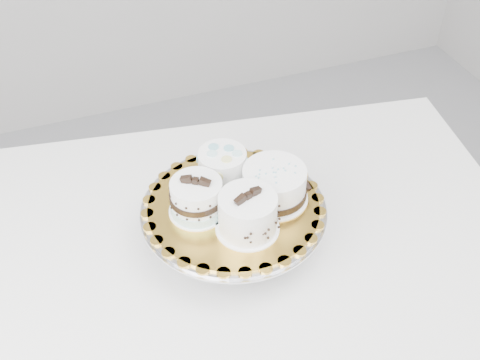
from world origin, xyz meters
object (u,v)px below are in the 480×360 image
object	(u,v)px
cake_swirl	(248,214)
cake_dots	(222,167)
table	(233,267)
cake_stand	(234,218)
cake_board	(234,206)
cake_ribbon	(275,185)
cake_banded	(197,199)

from	to	relation	value
cake_swirl	cake_dots	bearing A→B (deg)	70.49
table	cake_stand	distance (m)	0.14
table	cake_board	distance (m)	0.18
cake_board	cake_dots	distance (m)	0.08
table	cake_ribbon	distance (m)	0.23
cake_stand	cake_dots	xyz separation A→B (m)	(0.00, 0.07, 0.07)
cake_ribbon	cake_board	bearing A→B (deg)	168.23
table	cake_swirl	bearing A→B (deg)	-75.52
cake_board	cake_banded	xyz separation A→B (m)	(-0.07, 0.01, 0.03)
cake_stand	cake_swirl	xyz separation A→B (m)	(0.00, -0.07, 0.07)
table	cake_stand	xyz separation A→B (m)	(0.00, 0.00, 0.14)
cake_board	cake_ribbon	distance (m)	0.09
cake_board	cake_ribbon	bearing A→B (deg)	-5.47
cake_stand	cake_ribbon	world-z (taller)	cake_ribbon
cake_board	cake_swirl	size ratio (longest dim) A/B	2.44
cake_banded	cake_ribbon	size ratio (longest dim) A/B	0.95
cake_banded	cake_swirl	bearing A→B (deg)	-13.00
cake_board	cake_swirl	xyz separation A→B (m)	(0.00, -0.07, 0.04)
table	cake_banded	size ratio (longest dim) A/B	9.85
cake_stand	cake_board	world-z (taller)	cake_board
cake_dots	cake_ribbon	distance (m)	0.11
cake_swirl	cake_dots	world-z (taller)	cake_swirl
cake_swirl	cake_board	bearing A→B (deg)	73.34
table	cake_dots	world-z (taller)	cake_dots
cake_banded	cake_board	bearing A→B (deg)	26.53
table	cake_swirl	distance (m)	0.23
cake_banded	cake_dots	world-z (taller)	cake_banded
cake_dots	cake_banded	bearing A→B (deg)	-156.08
table	cake_banded	bearing A→B (deg)	-179.15
cake_stand	cake_swirl	size ratio (longest dim) A/B	2.66
table	cake_dots	size ratio (longest dim) A/B	11.04
cake_stand	cake_board	bearing A→B (deg)	0.00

